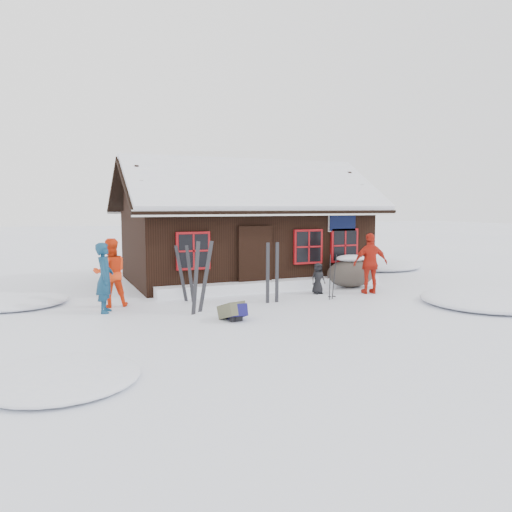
% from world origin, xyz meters
% --- Properties ---
extents(ground, '(120.00, 120.00, 0.00)m').
position_xyz_m(ground, '(0.00, 0.00, 0.00)').
color(ground, white).
rests_on(ground, ground).
extents(mountain_hut, '(8.90, 6.09, 4.42)m').
position_xyz_m(mountain_hut, '(1.50, 4.98, 1.58)').
color(mountain_hut, black).
rests_on(mountain_hut, ground).
extents(snow_drift, '(7.60, 0.60, 0.35)m').
position_xyz_m(snow_drift, '(1.50, 2.25, 0.17)').
color(snow_drift, white).
rests_on(snow_drift, ground).
extents(snow_mounds, '(20.60, 13.20, 0.48)m').
position_xyz_m(snow_mounds, '(1.65, 1.86, 0.00)').
color(snow_mounds, white).
rests_on(snow_mounds, ground).
extents(skier_teal, '(0.57, 0.73, 1.77)m').
position_xyz_m(skier_teal, '(-3.82, 0.95, 0.89)').
color(skier_teal, navy).
rests_on(skier_teal, ground).
extents(skier_orange_left, '(0.90, 0.71, 1.83)m').
position_xyz_m(skier_orange_left, '(-3.60, 1.65, 0.92)').
color(skier_orange_left, '#F03A11').
rests_on(skier_orange_left, ground).
extents(skier_orange_right, '(1.16, 0.67, 1.86)m').
position_xyz_m(skier_orange_right, '(4.00, 0.66, 0.93)').
color(skier_orange_right, red).
rests_on(skier_orange_right, ground).
extents(skier_crouched, '(0.49, 0.34, 0.96)m').
position_xyz_m(skier_crouched, '(2.49, 1.22, 0.48)').
color(skier_crouched, black).
rests_on(skier_crouched, ground).
extents(boulder, '(1.65, 1.24, 0.96)m').
position_xyz_m(boulder, '(4.12, 1.91, 0.49)').
color(boulder, '#4C453D').
rests_on(boulder, ground).
extents(ski_pair_left, '(0.67, 0.31, 1.86)m').
position_xyz_m(ski_pair_left, '(-1.58, 0.04, 0.89)').
color(ski_pair_left, black).
rests_on(ski_pair_left, ground).
extents(ski_pair_mid, '(0.49, 0.41, 1.65)m').
position_xyz_m(ski_pair_mid, '(-1.57, 1.57, 0.78)').
color(ski_pair_mid, black).
rests_on(ski_pair_mid, ground).
extents(ski_pair_right, '(0.39, 0.04, 1.73)m').
position_xyz_m(ski_pair_right, '(0.61, 0.49, 0.82)').
color(ski_pair_right, black).
rests_on(ski_pair_right, ground).
extents(ski_poles, '(0.24, 0.12, 1.34)m').
position_xyz_m(ski_poles, '(2.41, 0.27, 0.63)').
color(ski_poles, black).
rests_on(ski_poles, ground).
extents(backpack_blue, '(0.43, 0.55, 0.28)m').
position_xyz_m(backpack_blue, '(-1.06, -1.14, 0.14)').
color(backpack_blue, '#161352').
rests_on(backpack_blue, ground).
extents(backpack_olive, '(0.57, 0.68, 0.32)m').
position_xyz_m(backpack_olive, '(-1.16, -1.10, 0.16)').
color(backpack_olive, '#4D4C37').
rests_on(backpack_olive, ground).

